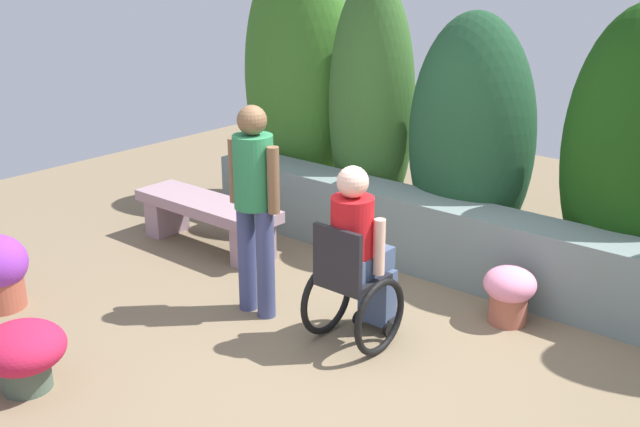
{
  "coord_description": "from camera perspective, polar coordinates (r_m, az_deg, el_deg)",
  "views": [
    {
      "loc": [
        2.92,
        -3.82,
        2.73
      ],
      "look_at": [
        -0.52,
        0.27,
        0.85
      ],
      "focal_mm": 43.16,
      "sensor_mm": 36.0,
      "label": 1
    }
  ],
  "objects": [
    {
      "name": "ground_plane",
      "position": [
        5.53,
        2.32,
        -10.21
      ],
      "size": [
        11.7,
        11.7,
        0.0
      ],
      "primitive_type": "plane",
      "color": "#7D6A4F"
    },
    {
      "name": "stone_retaining_wall",
      "position": [
        6.61,
        10.92,
        -2.28
      ],
      "size": [
        5.56,
        0.45,
        0.66
      ],
      "primitive_type": "cube",
      "color": "slate",
      "rests_on": "ground"
    },
    {
      "name": "hedge_backdrop",
      "position": [
        6.83,
        13.98,
        6.82
      ],
      "size": [
        6.52,
        1.07,
        2.99
      ],
      "color": "#376E23",
      "rests_on": "ground"
    },
    {
      "name": "stone_bench",
      "position": [
        7.29,
        -8.36,
        -0.16
      ],
      "size": [
        1.56,
        0.46,
        0.47
      ],
      "rotation": [
        0.0,
        0.0,
        0.11
      ],
      "color": "gray",
      "rests_on": "ground"
    },
    {
      "name": "person_in_wheelchair",
      "position": [
        5.41,
        2.71,
        -3.58
      ],
      "size": [
        0.53,
        0.66,
        1.33
      ],
      "rotation": [
        0.0,
        0.0,
        0.19
      ],
      "color": "black",
      "rests_on": "ground"
    },
    {
      "name": "person_standing_companion",
      "position": [
        5.74,
        -4.9,
        1.21
      ],
      "size": [
        0.49,
        0.3,
        1.64
      ],
      "rotation": [
        0.0,
        0.0,
        -0.07
      ],
      "color": "#3D4573",
      "rests_on": "ground"
    },
    {
      "name": "flower_pot_purple_near",
      "position": [
        5.99,
        13.86,
        -5.62
      ],
      "size": [
        0.4,
        0.4,
        0.45
      ],
      "color": "#AB5B46",
      "rests_on": "ground"
    },
    {
      "name": "flower_pot_terracotta_by_wall",
      "position": [
        5.34,
        -21.15,
        -9.57
      ],
      "size": [
        0.55,
        0.55,
        0.46
      ],
      "color": "#485A4B",
      "rests_on": "ground"
    }
  ]
}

